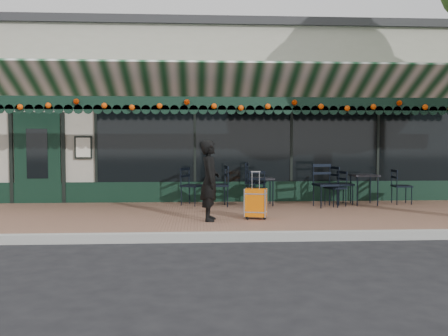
{
  "coord_description": "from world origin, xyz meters",
  "views": [
    {
      "loc": [
        -0.94,
        -7.71,
        1.6
      ],
      "look_at": [
        -0.41,
        1.6,
        1.11
      ],
      "focal_mm": 38.0,
      "sensor_mm": 36.0,
      "label": 1
    }
  ],
  "objects": [
    {
      "name": "chair_a_extra",
      "position": [
        3.93,
        3.29,
        0.57
      ],
      "size": [
        0.44,
        0.44,
        0.84
      ],
      "primitive_type": null,
      "rotation": [
        0.0,
        0.0,
        1.52
      ],
      "color": "black",
      "rests_on": "sidewalk"
    },
    {
      "name": "restaurant_building",
      "position": [
        0.0,
        7.84,
        2.27
      ],
      "size": [
        12.0,
        9.6,
        4.5
      ],
      "color": "#A09C8B",
      "rests_on": "ground"
    },
    {
      "name": "suitcase",
      "position": [
        0.17,
        1.24,
        0.45
      ],
      "size": [
        0.44,
        0.32,
        0.91
      ],
      "rotation": [
        0.0,
        0.0,
        -0.28
      ],
      "color": "#E26407",
      "rests_on": "sidewalk"
    },
    {
      "name": "chair_b_left",
      "position": [
        -0.47,
        3.12,
        0.63
      ],
      "size": [
        0.53,
        0.53,
        0.95
      ],
      "primitive_type": null,
      "rotation": [
        0.0,
        0.0,
        -1.46
      ],
      "color": "black",
      "rests_on": "sidewalk"
    },
    {
      "name": "chair_a_left",
      "position": [
        2.25,
        3.02,
        0.56
      ],
      "size": [
        0.52,
        0.52,
        0.82
      ],
      "primitive_type": null,
      "rotation": [
        0.0,
        0.0,
        -1.24
      ],
      "color": "black",
      "rests_on": "sidewalk"
    },
    {
      "name": "chair_b_front",
      "position": [
        0.39,
        2.77,
        0.57
      ],
      "size": [
        0.48,
        0.48,
        0.84
      ],
      "primitive_type": null,
      "rotation": [
        0.0,
        0.0,
        -0.16
      ],
      "color": "black",
      "rests_on": "sidewalk"
    },
    {
      "name": "ground",
      "position": [
        0.0,
        0.0,
        0.0
      ],
      "size": [
        80.0,
        80.0,
        0.0
      ],
      "primitive_type": "plane",
      "color": "black",
      "rests_on": "ground"
    },
    {
      "name": "cafe_table_b",
      "position": [
        0.58,
        3.28,
        0.73
      ],
      "size": [
        0.52,
        0.52,
        0.64
      ],
      "color": "black",
      "rests_on": "sidewalk"
    },
    {
      "name": "curb",
      "position": [
        0.0,
        -0.08,
        0.07
      ],
      "size": [
        18.0,
        0.16,
        0.15
      ],
      "primitive_type": "cube",
      "color": "#9E9E99",
      "rests_on": "ground"
    },
    {
      "name": "chair_a_front",
      "position": [
        1.98,
        2.88,
        0.65
      ],
      "size": [
        0.58,
        0.58,
        0.99
      ],
      "primitive_type": null,
      "rotation": [
        0.0,
        0.0,
        0.18
      ],
      "color": "black",
      "rests_on": "sidewalk"
    },
    {
      "name": "cafe_table_a",
      "position": [
        2.99,
        3.23,
        0.79
      ],
      "size": [
        0.58,
        0.58,
        0.71
      ],
      "color": "black",
      "rests_on": "sidewalk"
    },
    {
      "name": "chair_a_right",
      "position": [
        2.47,
        3.31,
        0.61
      ],
      "size": [
        0.58,
        0.58,
        0.93
      ],
      "primitive_type": null,
      "rotation": [
        0.0,
        0.0,
        1.87
      ],
      "color": "black",
      "rests_on": "sidewalk"
    },
    {
      "name": "woman",
      "position": [
        -0.71,
        1.11,
        0.9
      ],
      "size": [
        0.39,
        0.57,
        1.51
      ],
      "primitive_type": "imported",
      "rotation": [
        0.0,
        0.0,
        1.51
      ],
      "color": "black",
      "rests_on": "sidewalk"
    },
    {
      "name": "sidewalk",
      "position": [
        0.0,
        2.0,
        0.07
      ],
      "size": [
        18.0,
        4.0,
        0.15
      ],
      "primitive_type": "cube",
      "color": "brown",
      "rests_on": "ground"
    },
    {
      "name": "chair_solo",
      "position": [
        -1.06,
        3.35,
        0.6
      ],
      "size": [
        0.61,
        0.61,
        0.9
      ],
      "primitive_type": null,
      "rotation": [
        0.0,
        0.0,
        1.05
      ],
      "color": "black",
      "rests_on": "sidewalk"
    },
    {
      "name": "chair_b_right",
      "position": [
        0.45,
        3.48,
        0.65
      ],
      "size": [
        0.59,
        0.59,
        1.01
      ],
      "primitive_type": null,
      "rotation": [
        0.0,
        0.0,
        1.37
      ],
      "color": "black",
      "rests_on": "sidewalk"
    }
  ]
}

